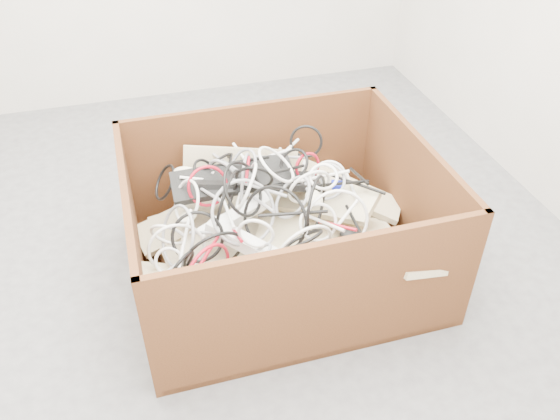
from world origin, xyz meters
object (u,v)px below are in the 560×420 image
object	(u,v)px
power_strip_right	(246,243)
vga_plug	(337,185)
power_strip_left	(235,217)
cardboard_box	(278,245)

from	to	relation	value
power_strip_right	vga_plug	world-z (taller)	vga_plug
power_strip_left	vga_plug	size ratio (longest dim) A/B	6.35
power_strip_left	power_strip_right	size ratio (longest dim) A/B	0.93
cardboard_box	vga_plug	xyz separation A→B (m)	(0.25, 0.02, 0.23)
power_strip_left	vga_plug	bearing A→B (deg)	-4.68
cardboard_box	power_strip_left	size ratio (longest dim) A/B	3.99
cardboard_box	power_strip_right	world-z (taller)	cardboard_box
cardboard_box	power_strip_left	bearing A→B (deg)	-168.98
power_strip_left	power_strip_right	bearing A→B (deg)	-99.14
power_strip_left	vga_plug	xyz separation A→B (m)	(0.42, 0.06, 0.02)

